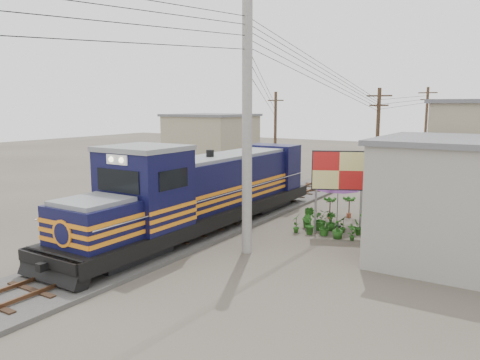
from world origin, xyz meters
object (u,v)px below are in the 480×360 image
Objects in this scene: market_umbrella at (338,184)px; vendor at (369,210)px; locomotive at (203,193)px; billboard at (339,173)px.

vendor is at bearing 20.85° from market_umbrella.
locomotive is 6.76× the size of market_umbrella.
market_umbrella is at bearing -22.96° from vendor.
billboard is 2.75m from vendor.
billboard is at bearing -68.71° from market_umbrella.
locomotive is 4.37× the size of billboard.
billboard is 1.41m from market_umbrella.
vendor is (6.57, 4.57, -0.92)m from locomotive.
locomotive is 8.06m from vendor.
billboard is 1.55× the size of market_umbrella.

